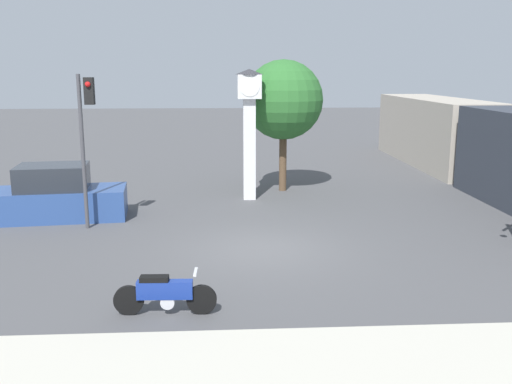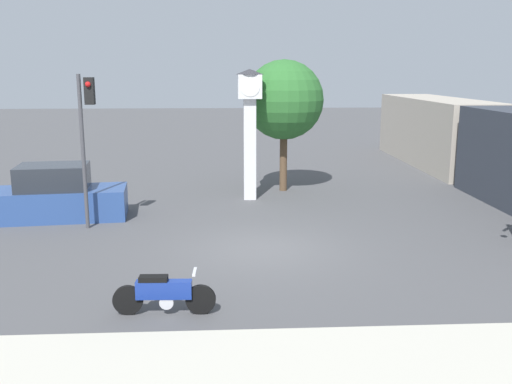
# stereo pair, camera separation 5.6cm
# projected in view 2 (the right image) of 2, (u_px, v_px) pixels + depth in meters

# --- Properties ---
(ground_plane) EXTENTS (120.00, 120.00, 0.00)m
(ground_plane) POSITION_uv_depth(u_px,v_px,m) (262.00, 249.00, 15.68)
(ground_plane) COLOR #4C4C4F
(motorcycle) EXTENTS (2.07, 0.45, 0.91)m
(motorcycle) POSITION_uv_depth(u_px,v_px,m) (164.00, 293.00, 11.40)
(motorcycle) COLOR black
(motorcycle) RESTS_ON ground_plane
(clock_tower) EXTENTS (1.04, 1.04, 4.86)m
(clock_tower) POSITION_uv_depth(u_px,v_px,m) (250.00, 115.00, 21.15)
(clock_tower) COLOR white
(clock_tower) RESTS_ON ground_plane
(freight_train) EXTENTS (2.80, 22.84, 3.40)m
(freight_train) POSITION_uv_depth(u_px,v_px,m) (487.00, 146.00, 23.96)
(freight_train) COLOR #333842
(freight_train) RESTS_ON ground_plane
(traffic_light) EXTENTS (0.50, 0.35, 4.71)m
(traffic_light) POSITION_uv_depth(u_px,v_px,m) (86.00, 125.00, 17.10)
(traffic_light) COLOR #47474C
(traffic_light) RESTS_ON ground_plane
(street_tree) EXTENTS (3.15, 3.15, 5.24)m
(street_tree) POSITION_uv_depth(u_px,v_px,m) (284.00, 100.00, 22.57)
(street_tree) COLOR brown
(street_tree) RESTS_ON ground_plane
(parked_car) EXTENTS (4.37, 2.23, 1.80)m
(parked_car) POSITION_uv_depth(u_px,v_px,m) (59.00, 196.00, 18.78)
(parked_car) COLOR #2D4C8C
(parked_car) RESTS_ON ground_plane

